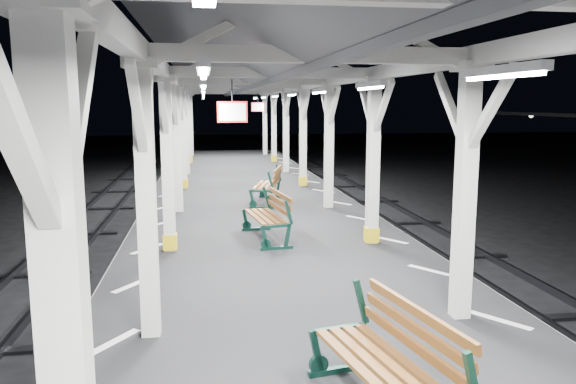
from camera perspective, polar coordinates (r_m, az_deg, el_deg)
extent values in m
plane|color=black|center=(9.59, 0.04, -14.38)|extent=(120.00, 120.00, 0.00)
cube|color=black|center=(9.40, 0.04, -11.59)|extent=(6.00, 50.00, 1.00)
cube|color=silver|center=(9.22, -15.39, -9.04)|extent=(1.00, 48.00, 0.01)
cube|color=silver|center=(9.89, 14.36, -7.76)|extent=(1.00, 48.00, 0.01)
cube|color=#2D2D33|center=(9.98, -26.98, -13.96)|extent=(0.08, 60.00, 0.16)
cube|color=#2D2D33|center=(11.08, 23.94, -11.45)|extent=(0.08, 60.00, 0.16)
cube|color=black|center=(11.40, 26.31, -11.32)|extent=(2.20, 0.22, 0.06)
cube|color=silver|center=(3.04, -21.66, -15.10)|extent=(0.22, 0.22, 3.20)
cube|color=silver|center=(2.83, -23.71, 17.42)|extent=(0.40, 0.40, 0.12)
cube|color=silver|center=(3.33, -20.69, 7.40)|extent=(0.10, 0.99, 0.99)
cube|color=silver|center=(2.26, -26.49, 6.53)|extent=(0.10, 0.99, 0.99)
cube|color=silver|center=(6.85, -14.17, -1.44)|extent=(0.22, 0.22, 3.20)
cube|color=silver|center=(6.76, -14.72, 12.55)|extent=(0.40, 0.40, 0.12)
cube|color=silver|center=(7.29, -14.10, 8.28)|extent=(0.10, 0.99, 0.99)
cube|color=silver|center=(6.19, -15.07, 8.16)|extent=(0.10, 0.99, 0.99)
cube|color=silver|center=(10.80, -12.13, 2.39)|extent=(0.22, 0.22, 3.20)
cube|color=silver|center=(10.74, -12.43, 11.22)|extent=(0.40, 0.40, 0.12)
cube|color=gold|center=(11.05, -11.89, -4.95)|extent=(0.26, 0.26, 0.30)
cube|color=silver|center=(11.28, -12.15, 8.52)|extent=(0.10, 0.99, 0.99)
cube|color=silver|center=(10.18, -12.54, 8.47)|extent=(0.10, 0.99, 0.99)
cube|color=silver|center=(14.77, -11.18, 4.16)|extent=(0.22, 0.22, 3.20)
cube|color=silver|center=(14.73, -11.38, 10.60)|extent=(0.40, 0.40, 0.12)
cube|color=silver|center=(15.27, -11.22, 8.63)|extent=(0.10, 0.99, 0.99)
cube|color=silver|center=(14.17, -11.43, 8.61)|extent=(0.10, 0.99, 0.99)
cube|color=silver|center=(18.76, -10.64, 5.17)|extent=(0.22, 0.22, 3.20)
cube|color=silver|center=(18.72, -10.79, 10.25)|extent=(0.40, 0.40, 0.12)
cube|color=gold|center=(18.90, -10.51, 0.88)|extent=(0.26, 0.26, 0.30)
cube|color=silver|center=(19.27, -10.68, 8.69)|extent=(0.10, 0.99, 0.99)
cube|color=silver|center=(18.17, -10.80, 8.68)|extent=(0.10, 0.99, 0.99)
cube|color=silver|center=(22.75, -10.28, 5.83)|extent=(0.22, 0.22, 3.20)
cube|color=silver|center=(22.72, -10.40, 10.02)|extent=(0.40, 0.40, 0.12)
cube|color=silver|center=(23.27, -10.32, 8.74)|extent=(0.10, 0.99, 0.99)
cube|color=silver|center=(22.17, -10.41, 8.73)|extent=(0.10, 0.99, 0.99)
cube|color=silver|center=(26.74, -10.03, 6.30)|extent=(0.22, 0.22, 3.20)
cube|color=silver|center=(26.72, -10.13, 9.85)|extent=(0.40, 0.40, 0.12)
cube|color=gold|center=(26.84, -9.95, 3.27)|extent=(0.26, 0.26, 0.30)
cube|color=silver|center=(27.26, -10.07, 8.76)|extent=(0.10, 0.99, 0.99)
cube|color=silver|center=(26.16, -10.13, 8.76)|extent=(0.10, 0.99, 0.99)
cube|color=silver|center=(30.74, -9.85, 6.64)|extent=(0.22, 0.22, 3.20)
cube|color=silver|center=(30.72, -9.93, 9.73)|extent=(0.40, 0.40, 0.12)
cube|color=silver|center=(31.26, -9.88, 8.79)|extent=(0.10, 0.99, 0.99)
cube|color=silver|center=(30.16, -9.93, 8.78)|extent=(0.10, 0.99, 0.99)
cube|color=silver|center=(7.57, 17.53, -0.60)|extent=(0.22, 0.22, 3.20)
cube|color=silver|center=(7.49, 18.14, 12.03)|extent=(0.40, 0.40, 0.12)
cube|color=silver|center=(7.97, 16.18, 8.24)|extent=(0.10, 0.99, 0.99)
cube|color=silver|center=(6.99, 19.96, 7.99)|extent=(0.10, 0.99, 0.99)
cube|color=silver|center=(11.27, 8.63, 2.76)|extent=(0.22, 0.22, 3.20)
cube|color=silver|center=(11.21, 8.84, 11.22)|extent=(0.40, 0.40, 0.12)
cube|color=gold|center=(11.51, 8.47, -4.29)|extent=(0.26, 0.26, 0.30)
cube|color=silver|center=(11.73, 7.97, 8.64)|extent=(0.10, 0.99, 0.99)
cube|color=silver|center=(10.68, 9.65, 8.57)|extent=(0.10, 0.99, 0.99)
cube|color=silver|center=(15.12, 4.18, 4.41)|extent=(0.22, 0.22, 3.20)
cube|color=silver|center=(15.08, 4.25, 10.71)|extent=(0.40, 0.40, 0.12)
cube|color=silver|center=(15.61, 3.78, 8.79)|extent=(0.10, 0.99, 0.99)
cube|color=silver|center=(14.54, 4.71, 8.76)|extent=(0.10, 0.99, 0.99)
cube|color=silver|center=(19.03, 1.54, 5.38)|extent=(0.22, 0.22, 3.20)
cube|color=silver|center=(19.00, 1.56, 10.38)|extent=(0.40, 0.40, 0.12)
cube|color=gold|center=(19.18, 1.52, 1.14)|extent=(0.26, 0.26, 0.30)
cube|color=silver|center=(19.54, 1.27, 8.85)|extent=(0.10, 0.99, 0.99)
cube|color=silver|center=(18.45, 1.85, 8.84)|extent=(0.10, 0.99, 0.99)
cube|color=silver|center=(22.98, -0.21, 6.01)|extent=(0.22, 0.22, 3.20)
cube|color=silver|center=(22.95, -0.21, 10.15)|extent=(0.40, 0.40, 0.12)
cube|color=silver|center=(23.49, -0.40, 8.88)|extent=(0.10, 0.99, 0.99)
cube|color=silver|center=(22.40, 0.00, 8.87)|extent=(0.10, 0.99, 0.99)
cube|color=silver|center=(26.94, -1.44, 6.45)|extent=(0.22, 0.22, 3.20)
cube|color=silver|center=(26.91, -1.46, 9.98)|extent=(0.40, 0.40, 0.12)
cube|color=gold|center=(27.04, -1.43, 3.44)|extent=(0.26, 0.26, 0.30)
cube|color=silver|center=(27.45, -1.59, 8.90)|extent=(0.10, 0.99, 0.99)
cube|color=silver|center=(26.36, -1.30, 8.89)|extent=(0.10, 0.99, 0.99)
cube|color=silver|center=(30.91, -2.36, 6.78)|extent=(0.22, 0.22, 3.20)
cube|color=silver|center=(30.89, -2.38, 9.86)|extent=(0.40, 0.40, 0.12)
cube|color=silver|center=(31.43, -2.48, 8.91)|extent=(0.10, 0.99, 0.99)
cube|color=silver|center=(30.34, -2.26, 8.91)|extent=(0.10, 0.99, 0.99)
cube|color=silver|center=(8.75, -13.34, 12.52)|extent=(0.18, 48.00, 0.24)
cube|color=silver|center=(9.33, 12.58, 12.31)|extent=(0.18, 48.00, 0.24)
cube|color=silver|center=(6.85, 2.60, 13.78)|extent=(4.20, 0.14, 0.20)
cube|color=silver|center=(10.80, -1.56, 12.04)|extent=(4.20, 0.14, 0.20)
cube|color=silver|center=(14.77, -3.48, 11.22)|extent=(4.20, 0.14, 0.20)
cube|color=silver|center=(18.76, -4.57, 10.74)|extent=(4.20, 0.14, 0.20)
cube|color=silver|center=(22.75, -5.28, 10.43)|extent=(4.20, 0.14, 0.20)
cube|color=silver|center=(26.74, -5.78, 10.20)|extent=(4.20, 0.14, 0.20)
cube|color=silver|center=(30.74, -6.15, 10.04)|extent=(4.20, 0.14, 0.20)
cube|color=silver|center=(8.93, 0.05, 18.63)|extent=(0.16, 48.00, 0.20)
cube|color=#4F5157|center=(8.78, -8.73, 16.19)|extent=(2.80, 49.00, 1.45)
cube|color=#4F5157|center=(9.15, 8.44, 15.89)|extent=(2.80, 49.00, 1.45)
cube|color=silver|center=(4.71, -8.59, 12.44)|extent=(0.10, 1.35, 0.08)
cube|color=white|center=(4.71, -8.58, 11.83)|extent=(0.05, 1.25, 0.05)
cube|color=silver|center=(8.71, -8.60, 10.83)|extent=(0.10, 1.35, 0.08)
cube|color=white|center=(8.71, -8.59, 10.50)|extent=(0.05, 1.25, 0.05)
cube|color=silver|center=(12.71, -8.60, 10.23)|extent=(0.10, 1.35, 0.08)
cube|color=white|center=(12.71, -8.59, 10.01)|extent=(0.05, 1.25, 0.05)
cube|color=silver|center=(16.71, -8.60, 9.92)|extent=(0.10, 1.35, 0.08)
cube|color=white|center=(16.71, -8.59, 9.75)|extent=(0.05, 1.25, 0.05)
cube|color=silver|center=(20.71, -8.60, 9.73)|extent=(0.10, 1.35, 0.08)
cube|color=white|center=(20.71, -8.59, 9.59)|extent=(0.05, 1.25, 0.05)
cube|color=silver|center=(24.71, -8.60, 9.60)|extent=(0.10, 1.35, 0.08)
cube|color=white|center=(24.71, -8.60, 9.48)|extent=(0.05, 1.25, 0.05)
cube|color=silver|center=(28.71, -8.60, 9.51)|extent=(0.10, 1.35, 0.08)
cube|color=white|center=(28.71, -8.60, 9.41)|extent=(0.05, 1.25, 0.05)
cube|color=silver|center=(5.39, 20.91, 11.52)|extent=(0.10, 1.35, 0.08)
cube|color=white|center=(5.38, 20.88, 10.99)|extent=(0.05, 1.25, 0.05)
cube|color=silver|center=(9.09, 8.32, 10.76)|extent=(0.10, 1.35, 0.08)
cube|color=white|center=(9.09, 8.32, 10.44)|extent=(0.05, 1.25, 0.05)
cube|color=silver|center=(12.97, 3.15, 10.29)|extent=(0.10, 1.35, 0.08)
cube|color=white|center=(12.97, 3.15, 10.07)|extent=(0.05, 1.25, 0.05)
cube|color=silver|center=(16.91, 0.38, 10.01)|extent=(0.10, 1.35, 0.08)
cube|color=white|center=(16.91, 0.38, 9.84)|extent=(0.05, 1.25, 0.05)
cube|color=silver|center=(20.87, -1.34, 9.82)|extent=(0.10, 1.35, 0.08)
cube|color=white|center=(20.87, -1.34, 9.68)|extent=(0.05, 1.25, 0.05)
cube|color=silver|center=(24.84, -2.51, 9.69)|extent=(0.10, 1.35, 0.08)
cube|color=white|center=(24.84, -2.50, 9.57)|extent=(0.05, 1.25, 0.05)
cube|color=silver|center=(28.82, -3.35, 9.59)|extent=(0.10, 1.35, 0.08)
cube|color=white|center=(28.82, -3.35, 9.49)|extent=(0.05, 1.25, 0.05)
cylinder|color=black|center=(9.43, -5.71, 10.25)|extent=(0.02, 0.02, 0.36)
cube|color=red|center=(9.43, -5.68, 8.10)|extent=(0.50, 0.03, 0.35)
cube|color=white|center=(9.43, -5.68, 8.10)|extent=(0.44, 0.04, 0.29)
cylinder|color=black|center=(21.51, -3.10, 9.57)|extent=(0.02, 0.02, 0.36)
cube|color=red|center=(21.51, -3.09, 8.63)|extent=(0.50, 0.03, 0.35)
cube|color=white|center=(21.51, -3.09, 8.63)|extent=(0.44, 0.05, 0.29)
cube|color=black|center=(34.38, 18.04, 4.98)|extent=(0.20, 0.20, 3.30)
sphere|color=silver|center=(29.07, 23.48, 7.13)|extent=(0.20, 0.20, 0.20)
sphere|color=silver|center=(34.31, 18.17, 7.60)|extent=(0.20, 0.20, 0.20)
cube|color=#0E3027|center=(4.63, 18.22, -17.78)|extent=(0.19, 0.09, 0.50)
cube|color=#0E3027|center=(6.21, 5.15, -17.56)|extent=(0.68, 0.20, 0.07)
cube|color=#0E3027|center=(6.02, 2.94, -16.03)|extent=(0.18, 0.09, 0.52)
cube|color=#0E3027|center=(6.21, 7.14, -15.31)|extent=(0.17, 0.09, 0.52)
cube|color=#0E3027|center=(6.03, 7.43, -10.95)|extent=(0.19, 0.09, 0.50)
cube|color=brown|center=(5.19, 7.25, -17.40)|extent=(0.44, 1.71, 0.04)
cube|color=brown|center=(5.25, 8.75, -17.10)|extent=(0.44, 1.71, 0.04)
cube|color=brown|center=(5.31, 10.21, -16.79)|extent=(0.44, 1.71, 0.04)
cube|color=brown|center=(5.38, 11.62, -16.48)|extent=(0.44, 1.71, 0.04)
cube|color=brown|center=(5.36, 12.43, -14.78)|extent=(0.39, 1.70, 0.11)
cube|color=brown|center=(5.31, 12.69, -13.28)|extent=(0.39, 1.70, 0.11)
cube|color=brown|center=(5.27, 12.96, -11.76)|extent=(0.39, 1.70, 0.11)
cube|color=#0E3027|center=(10.91, -1.16, -5.73)|extent=(0.66, 0.15, 0.07)
cube|color=#0E3027|center=(10.80, -2.40, -4.69)|extent=(0.17, 0.08, 0.50)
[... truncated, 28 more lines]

